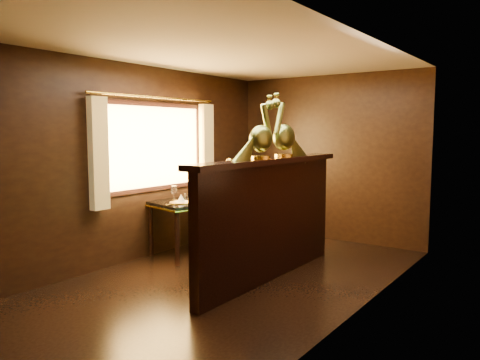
{
  "coord_description": "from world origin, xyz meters",
  "views": [
    {
      "loc": [
        3.05,
        -4.09,
        1.66
      ],
      "look_at": [
        -0.12,
        0.34,
        1.09
      ],
      "focal_mm": 35.0,
      "sensor_mm": 36.0,
      "label": 1
    }
  ],
  "objects_px": {
    "chair_left": "(224,220)",
    "chair_right": "(234,213)",
    "peacock_left": "(261,127)",
    "peacock_right": "(284,126)",
    "dining_table": "(198,205)"
  },
  "relations": [
    {
      "from": "peacock_left",
      "to": "chair_left",
      "type": "bearing_deg",
      "value": 172.8
    },
    {
      "from": "dining_table",
      "to": "chair_left",
      "type": "bearing_deg",
      "value": -18.23
    },
    {
      "from": "chair_left",
      "to": "dining_table",
      "type": "bearing_deg",
      "value": 145.73
    },
    {
      "from": "chair_right",
      "to": "peacock_left",
      "type": "height_order",
      "value": "peacock_left"
    },
    {
      "from": "chair_left",
      "to": "peacock_right",
      "type": "relative_size",
      "value": 1.66
    },
    {
      "from": "chair_right",
      "to": "peacock_left",
      "type": "bearing_deg",
      "value": -18.79
    },
    {
      "from": "peacock_left",
      "to": "peacock_right",
      "type": "height_order",
      "value": "peacock_right"
    },
    {
      "from": "dining_table",
      "to": "chair_right",
      "type": "distance_m",
      "value": 0.99
    },
    {
      "from": "dining_table",
      "to": "chair_left",
      "type": "distance_m",
      "value": 0.97
    },
    {
      "from": "chair_left",
      "to": "chair_right",
      "type": "relative_size",
      "value": 0.88
    },
    {
      "from": "dining_table",
      "to": "peacock_left",
      "type": "xyz_separation_m",
      "value": [
        1.38,
        -0.56,
        1.04
      ]
    },
    {
      "from": "chair_left",
      "to": "peacock_left",
      "type": "distance_m",
      "value": 1.22
    },
    {
      "from": "chair_left",
      "to": "chair_right",
      "type": "xyz_separation_m",
      "value": [
        0.07,
        0.09,
        0.09
      ]
    },
    {
      "from": "dining_table",
      "to": "peacock_right",
      "type": "distance_m",
      "value": 1.74
    },
    {
      "from": "peacock_left",
      "to": "dining_table",
      "type": "bearing_deg",
      "value": 157.74
    }
  ]
}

